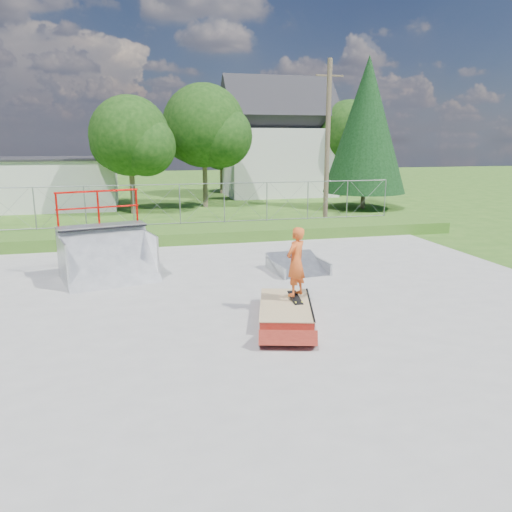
{
  "coord_description": "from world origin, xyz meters",
  "views": [
    {
      "loc": [
        -2.01,
        -11.71,
        4.16
      ],
      "look_at": [
        1.15,
        1.09,
        1.1
      ],
      "focal_mm": 35.0,
      "sensor_mm": 36.0,
      "label": 1
    }
  ],
  "objects_px": {
    "flat_bank_ramp": "(298,265)",
    "quarter_pipe": "(107,238)",
    "skater": "(296,265)",
    "grind_box": "(285,311)"
  },
  "relations": [
    {
      "from": "flat_bank_ramp",
      "to": "quarter_pipe",
      "type": "bearing_deg",
      "value": 169.87
    },
    {
      "from": "flat_bank_ramp",
      "to": "skater",
      "type": "height_order",
      "value": "skater"
    },
    {
      "from": "skater",
      "to": "flat_bank_ramp",
      "type": "bearing_deg",
      "value": -147.23
    },
    {
      "from": "grind_box",
      "to": "quarter_pipe",
      "type": "distance_m",
      "value": 6.24
    },
    {
      "from": "quarter_pipe",
      "to": "flat_bank_ramp",
      "type": "relative_size",
      "value": 1.53
    },
    {
      "from": "flat_bank_ramp",
      "to": "skater",
      "type": "bearing_deg",
      "value": -114.99
    },
    {
      "from": "grind_box",
      "to": "skater",
      "type": "height_order",
      "value": "skater"
    },
    {
      "from": "quarter_pipe",
      "to": "grind_box",
      "type": "bearing_deg",
      "value": -61.14
    },
    {
      "from": "quarter_pipe",
      "to": "skater",
      "type": "height_order",
      "value": "quarter_pipe"
    },
    {
      "from": "grind_box",
      "to": "quarter_pipe",
      "type": "height_order",
      "value": "quarter_pipe"
    }
  ]
}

